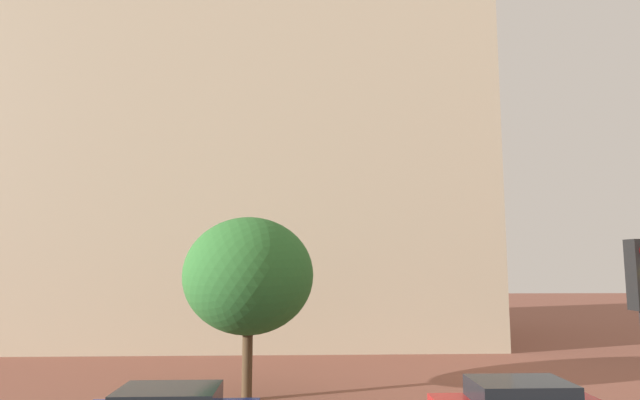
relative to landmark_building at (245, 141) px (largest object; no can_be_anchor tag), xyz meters
name	(u,v)px	position (x,y,z in m)	size (l,w,h in m)	color
landmark_building	(245,141)	(0.00, 0.00, 0.00)	(26.88, 13.35, 40.66)	beige
tree_curb_far	(249,276)	(1.76, -14.21, -7.84)	(4.18, 4.18, 5.75)	#4C3823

